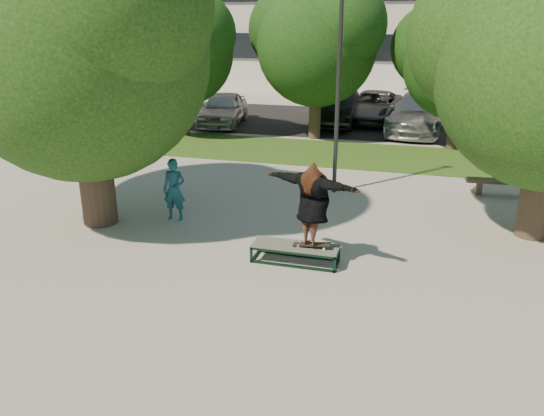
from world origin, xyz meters
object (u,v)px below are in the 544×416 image
(tree_left, at_px, (79,37))
(car_silver_b, at_px, (417,113))
(bystander, at_px, (174,190))
(car_dark, at_px, (338,109))
(car_grey, at_px, (373,106))
(lamppost, at_px, (338,82))
(bench, at_px, (521,184))
(car_silver_a, at_px, (223,109))
(grind_box, at_px, (295,253))

(tree_left, height_order, car_silver_b, tree_left)
(bystander, distance_m, car_dark, 13.46)
(bystander, relative_size, car_grey, 0.30)
(tree_left, distance_m, lamppost, 6.70)
(bystander, relative_size, bench, 0.51)
(car_dark, height_order, car_grey, car_dark)
(car_grey, bearing_deg, car_dark, -129.61)
(car_dark, relative_size, car_grey, 0.90)
(bystander, bearing_deg, car_grey, 70.68)
(lamppost, xyz_separation_m, car_silver_a, (-6.69, 8.62, -2.39))
(car_dark, height_order, car_silver_b, car_silver_b)
(bench, xyz_separation_m, car_grey, (-5.19, 10.50, 0.33))
(bystander, height_order, car_grey, bystander)
(car_dark, bearing_deg, car_silver_a, -167.32)
(bench, xyz_separation_m, car_dark, (-6.67, 9.03, 0.37))
(grind_box, distance_m, car_silver_b, 14.61)
(lamppost, height_order, car_dark, lamppost)
(tree_left, xyz_separation_m, car_grey, (5.28, 15.41, -3.71))
(tree_left, distance_m, bystander, 4.10)
(lamppost, bearing_deg, car_silver_a, 127.82)
(bystander, distance_m, bench, 9.68)
(car_grey, relative_size, car_silver_b, 0.92)
(tree_left, height_order, grind_box, tree_left)
(car_grey, bearing_deg, grind_box, -84.37)
(grind_box, xyz_separation_m, car_silver_a, (-6.68, 13.51, 0.57))
(car_silver_b, bearing_deg, car_silver_a, -169.07)
(lamppost, distance_m, bystander, 5.35)
(car_dark, distance_m, car_silver_b, 3.64)
(car_silver_b, bearing_deg, tree_left, -113.92)
(tree_left, height_order, car_silver_a, tree_left)
(grind_box, bearing_deg, bystander, 155.32)
(tree_left, relative_size, car_silver_a, 1.60)
(car_silver_a, distance_m, car_grey, 7.27)
(lamppost, bearing_deg, tree_left, -143.58)
(car_silver_a, xyz_separation_m, car_grey, (6.68, 2.88, -0.04))
(tree_left, xyz_separation_m, grind_box, (5.28, -0.98, -4.23))
(tree_left, relative_size, car_grey, 1.38)
(lamppost, relative_size, car_silver_a, 1.37)
(tree_left, distance_m, car_dark, 14.90)
(lamppost, relative_size, car_grey, 1.19)
(bench, distance_m, car_grey, 11.72)
(bystander, height_order, bench, bystander)
(car_grey, height_order, car_silver_b, car_silver_b)
(grind_box, bearing_deg, car_grey, 90.03)
(bystander, xyz_separation_m, car_silver_b, (5.61, 12.84, 0.03))
(bench, xyz_separation_m, car_silver_b, (-3.07, 8.55, 0.42))
(bench, bearing_deg, car_silver_b, 104.44)
(bystander, xyz_separation_m, car_grey, (3.48, 14.79, -0.07))
(grind_box, height_order, bystander, bystander)
(grind_box, relative_size, car_grey, 0.35)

